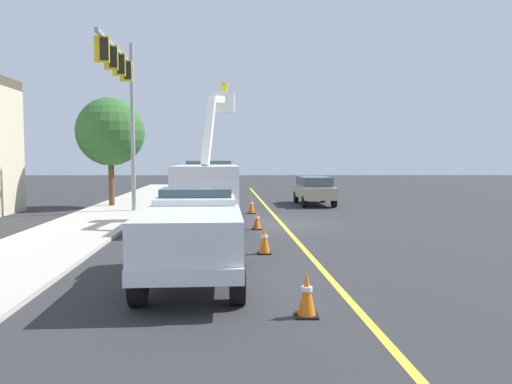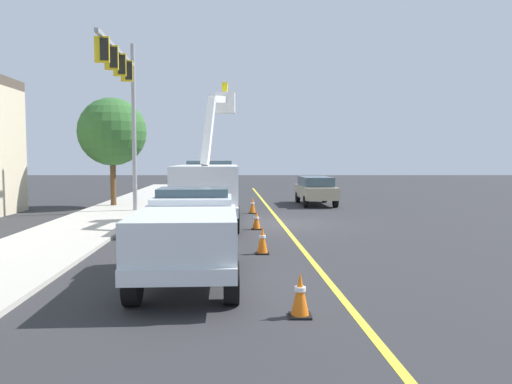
{
  "view_description": "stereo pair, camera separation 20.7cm",
  "coord_description": "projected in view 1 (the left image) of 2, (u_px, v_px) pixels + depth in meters",
  "views": [
    {
      "loc": [
        -21.23,
        1.34,
        2.83
      ],
      "look_at": [
        -0.52,
        1.1,
        1.4
      ],
      "focal_mm": 34.82,
      "sensor_mm": 36.0,
      "label": 1
    },
    {
      "loc": [
        -21.23,
        1.14,
        2.83
      ],
      "look_at": [
        -0.52,
        1.1,
        1.4
      ],
      "focal_mm": 34.82,
      "sensor_mm": 36.0,
      "label": 2
    }
  ],
  "objects": [
    {
      "name": "ground",
      "position": [
        281.0,
        223.0,
        21.39
      ],
      "size": [
        120.0,
        120.0,
        0.0
      ],
      "primitive_type": "plane",
      "color": "#2D2D30"
    },
    {
      "name": "sidewalk_far_side",
      "position": [
        90.0,
        224.0,
        20.85
      ],
      "size": [
        60.11,
        6.84,
        0.12
      ],
      "primitive_type": "cube",
      "rotation": [
        0.0,
        0.0,
        0.05
      ],
      "color": "#B2ADA3",
      "rests_on": "ground"
    },
    {
      "name": "lane_centre_stripe",
      "position": [
        281.0,
        223.0,
        21.39
      ],
      "size": [
        49.94,
        2.86,
        0.01
      ],
      "primitive_type": "cube",
      "rotation": [
        0.0,
        0.0,
        0.05
      ],
      "color": "yellow",
      "rests_on": "ground"
    },
    {
      "name": "utility_bucket_truck",
      "position": [
        208.0,
        187.0,
        21.33
      ],
      "size": [
        8.32,
        2.95,
        6.2
      ],
      "color": "white",
      "rests_on": "ground"
    },
    {
      "name": "service_pickup_truck",
      "position": [
        193.0,
        233.0,
        11.26
      ],
      "size": [
        5.71,
        2.43,
        2.06
      ],
      "color": "silver",
      "rests_on": "ground"
    },
    {
      "name": "passing_minivan",
      "position": [
        314.0,
        189.0,
        29.93
      ],
      "size": [
        4.9,
        2.16,
        1.69
      ],
      "color": "tan",
      "rests_on": "ground"
    },
    {
      "name": "traffic_cone_leading",
      "position": [
        307.0,
        295.0,
        8.82
      ],
      "size": [
        0.4,
        0.4,
        0.81
      ],
      "color": "black",
      "rests_on": "ground"
    },
    {
      "name": "traffic_cone_mid_front",
      "position": [
        264.0,
        240.0,
        14.6
      ],
      "size": [
        0.4,
        0.4,
        0.83
      ],
      "color": "black",
      "rests_on": "ground"
    },
    {
      "name": "traffic_cone_mid_rear",
      "position": [
        257.0,
        220.0,
        19.6
      ],
      "size": [
        0.4,
        0.4,
        0.74
      ],
      "color": "black",
      "rests_on": "ground"
    },
    {
      "name": "traffic_cone_trailing",
      "position": [
        252.0,
        205.0,
        25.23
      ],
      "size": [
        0.4,
        0.4,
        0.84
      ],
      "color": "black",
      "rests_on": "ground"
    },
    {
      "name": "traffic_signal_mast",
      "position": [
        123.0,
        88.0,
        22.95
      ],
      "size": [
        7.14,
        0.82,
        8.61
      ],
      "color": "gray",
      "rests_on": "ground"
    },
    {
      "name": "street_tree_right",
      "position": [
        110.0,
        132.0,
        28.1
      ],
      "size": [
        3.85,
        3.85,
        6.24
      ],
      "color": "brown",
      "rests_on": "ground"
    }
  ]
}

